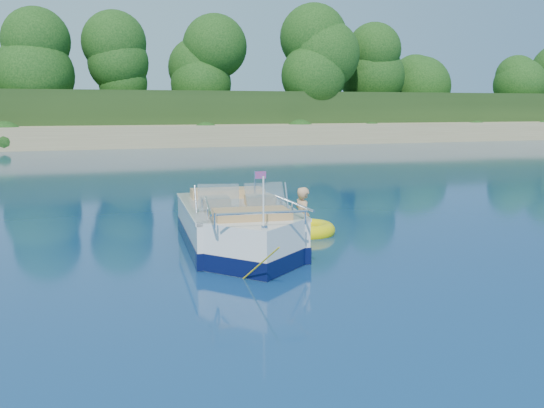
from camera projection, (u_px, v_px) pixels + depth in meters
name	position (u px, v px, depth m)	size (l,w,h in m)	color
ground	(215.00, 317.00, 8.09)	(160.00, 160.00, 0.00)	#0A214C
shoreline	(82.00, 124.00, 67.56)	(170.00, 59.00, 6.00)	#9F8B5C
treeline	(87.00, 70.00, 45.57)	(150.00, 7.12, 8.19)	black
motorboat	(239.00, 230.00, 11.92)	(2.38, 5.72, 1.90)	white
tow_tube	(306.00, 230.00, 13.39)	(1.45, 1.45, 0.34)	#FDEC06
boy	(302.00, 234.00, 13.35)	(0.53, 0.35, 1.46)	tan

